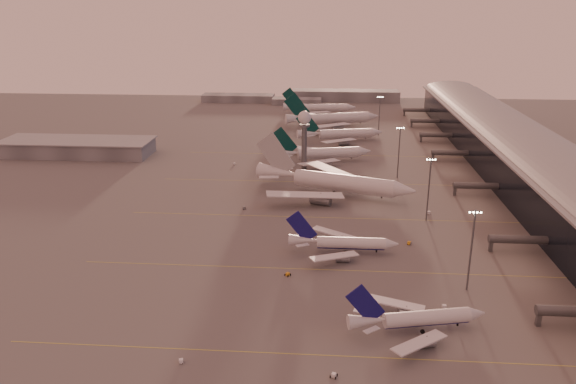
{
  "coord_description": "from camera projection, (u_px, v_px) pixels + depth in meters",
  "views": [
    {
      "loc": [
        17.02,
        -148.63,
        79.11
      ],
      "look_at": [
        1.27,
        62.53,
        7.55
      ],
      "focal_mm": 35.0,
      "sensor_mm": 36.0,
      "label": 1
    }
  ],
  "objects": [
    {
      "name": "gsv_catering_b",
      "position": [
        429.0,
        209.0,
        220.64
      ],
      "size": [
        6.03,
        3.87,
        4.57
      ],
      "color": "white",
      "rests_on": "ground"
    },
    {
      "name": "mast_d",
      "position": [
        379.0,
        114.0,
        348.11
      ],
      "size": [
        3.6,
        0.56,
        25.0
      ],
      "color": "#505257",
      "rests_on": "ground"
    },
    {
      "name": "mast_b",
      "position": [
        429.0,
        186.0,
        210.63
      ],
      "size": [
        3.6,
        0.56,
        25.0
      ],
      "color": "#505257",
      "rests_on": "ground"
    },
    {
      "name": "ground",
      "position": [
        268.0,
        283.0,
        166.94
      ],
      "size": [
        700.0,
        700.0,
        0.0
      ],
      "primitive_type": "plane",
      "color": "#585656",
      "rests_on": "ground"
    },
    {
      "name": "gsv_truck_c",
      "position": [
        245.0,
        206.0,
        226.11
      ],
      "size": [
        6.34,
        3.83,
        2.41
      ],
      "color": "#5A5D60",
      "rests_on": "ground"
    },
    {
      "name": "greentail_c",
      "position": [
        333.0,
        120.0,
        376.23
      ],
      "size": [
        63.85,
        50.83,
        23.85
      ],
      "color": "silver",
      "rests_on": "ground"
    },
    {
      "name": "radar_tower",
      "position": [
        304.0,
        129.0,
        273.25
      ],
      "size": [
        6.4,
        6.4,
        31.1
      ],
      "color": "#505257",
      "rests_on": "ground"
    },
    {
      "name": "gsv_truck_a",
      "position": [
        183.0,
        359.0,
        129.52
      ],
      "size": [
        5.5,
        3.33,
        2.09
      ],
      "color": "white",
      "rests_on": "ground"
    },
    {
      "name": "narrowbody_mid",
      "position": [
        343.0,
        245.0,
        186.19
      ],
      "size": [
        37.24,
        29.77,
        14.56
      ],
      "color": "silver",
      "rests_on": "ground"
    },
    {
      "name": "gsv_tug_mid",
      "position": [
        288.0,
        274.0,
        171.11
      ],
      "size": [
        3.85,
        3.52,
        0.95
      ],
      "color": "orange",
      "rests_on": "ground"
    },
    {
      "name": "narrowbody_near",
      "position": [
        417.0,
        321.0,
        141.62
      ],
      "size": [
        36.48,
        28.81,
        14.43
      ],
      "color": "silver",
      "rests_on": "ground"
    },
    {
      "name": "gsv_tug_hangar",
      "position": [
        358.0,
        154.0,
        306.67
      ],
      "size": [
        3.45,
        2.4,
        0.91
      ],
      "color": "orange",
      "rests_on": "ground"
    },
    {
      "name": "mast_a",
      "position": [
        471.0,
        247.0,
        158.46
      ],
      "size": [
        3.6,
        0.56,
        25.0
      ],
      "color": "#505257",
      "rests_on": "ground"
    },
    {
      "name": "widebody_white",
      "position": [
        334.0,
        185.0,
        242.03
      ],
      "size": [
        69.21,
        54.55,
        25.33
      ],
      "color": "silver",
      "rests_on": "ground"
    },
    {
      "name": "distant_horizon",
      "position": [
        313.0,
        97.0,
        472.69
      ],
      "size": [
        165.0,
        37.5,
        9.0
      ],
      "color": "slate",
      "rests_on": "ground"
    },
    {
      "name": "gsv_catering_a",
      "position": [
        446.0,
        302.0,
        152.08
      ],
      "size": [
        5.43,
        2.65,
        4.43
      ],
      "color": "white",
      "rests_on": "ground"
    },
    {
      "name": "terminal",
      "position": [
        525.0,
        159.0,
        259.98
      ],
      "size": [
        57.0,
        362.0,
        23.04
      ],
      "color": "black",
      "rests_on": "ground"
    },
    {
      "name": "gsv_tug_near",
      "position": [
        334.0,
        375.0,
        124.7
      ],
      "size": [
        2.95,
        3.74,
        0.93
      ],
      "color": "white",
      "rests_on": "ground"
    },
    {
      "name": "greentail_b",
      "position": [
        340.0,
        136.0,
        336.37
      ],
      "size": [
        52.39,
        41.81,
        19.37
      ],
      "color": "silver",
      "rests_on": "ground"
    },
    {
      "name": "gsv_tug_far",
      "position": [
        303.0,
        183.0,
        257.99
      ],
      "size": [
        3.3,
        3.84,
        0.94
      ],
      "color": "white",
      "rests_on": "ground"
    },
    {
      "name": "greentail_a",
      "position": [
        322.0,
        155.0,
        292.88
      ],
      "size": [
        52.85,
        42.21,
        19.49
      ],
      "color": "silver",
      "rests_on": "ground"
    },
    {
      "name": "taxiway_markings",
      "position": [
        360.0,
        217.0,
        217.73
      ],
      "size": [
        180.0,
        185.25,
        0.02
      ],
      "color": "gold",
      "rests_on": "ground"
    },
    {
      "name": "greentail_d",
      "position": [
        320.0,
        109.0,
        418.95
      ],
      "size": [
        55.05,
        44.21,
        20.04
      ],
      "color": "silver",
      "rests_on": "ground"
    },
    {
      "name": "hangar",
      "position": [
        77.0,
        147.0,
        306.28
      ],
      "size": [
        82.0,
        27.0,
        8.5
      ],
      "color": "slate",
      "rests_on": "ground"
    },
    {
      "name": "gsv_truck_b",
      "position": [
        410.0,
        242.0,
        192.76
      ],
      "size": [
        6.06,
        4.12,
        2.31
      ],
      "color": "orange",
      "rests_on": "ground"
    },
    {
      "name": "gsv_truck_d",
      "position": [
        234.0,
        163.0,
        288.78
      ],
      "size": [
        3.29,
        5.32,
        2.02
      ],
      "color": "white",
      "rests_on": "ground"
    },
    {
      "name": "mast_c",
      "position": [
        399.0,
        150.0,
        262.94
      ],
      "size": [
        3.6,
        0.56,
        25.0
      ],
      "color": "#505257",
      "rests_on": "ground"
    }
  ]
}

